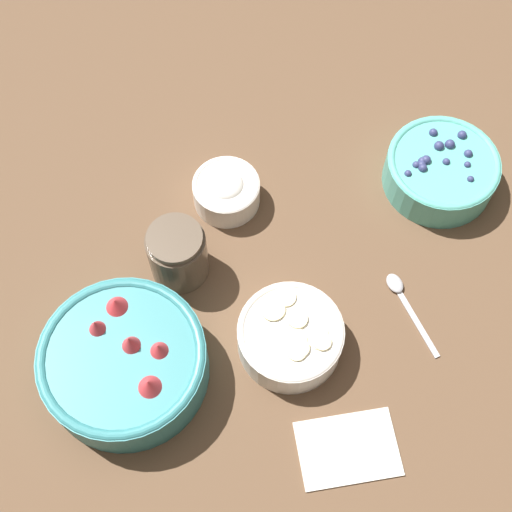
{
  "coord_description": "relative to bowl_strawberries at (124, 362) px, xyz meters",
  "views": [
    {
      "loc": [
        0.21,
        0.35,
        0.94
      ],
      "look_at": [
        0.06,
        -0.08,
        0.04
      ],
      "focal_mm": 50.0,
      "sensor_mm": 36.0,
      "label": 1
    }
  ],
  "objects": [
    {
      "name": "bowl_bananas",
      "position": [
        -0.22,
        0.03,
        -0.01
      ],
      "size": [
        0.14,
        0.14,
        0.06
      ],
      "color": "silver",
      "rests_on": "ground_plane"
    },
    {
      "name": "bowl_strawberries",
      "position": [
        0.0,
        0.0,
        0.0
      ],
      "size": [
        0.22,
        0.22,
        0.1
      ],
      "color": "teal",
      "rests_on": "ground_plane"
    },
    {
      "name": "napkin",
      "position": [
        -0.24,
        0.19,
        -0.04
      ],
      "size": [
        0.14,
        0.11,
        0.01
      ],
      "color": "silver",
      "rests_on": "ground_plane"
    },
    {
      "name": "jar_chocolate",
      "position": [
        -0.11,
        -0.13,
        -0.0
      ],
      "size": [
        0.08,
        0.08,
        0.1
      ],
      "color": "brown",
      "rests_on": "ground_plane"
    },
    {
      "name": "bowl_cream",
      "position": [
        -0.21,
        -0.22,
        -0.02
      ],
      "size": [
        0.1,
        0.1,
        0.06
      ],
      "color": "white",
      "rests_on": "ground_plane"
    },
    {
      "name": "ground_plane",
      "position": [
        -0.27,
        -0.01,
        -0.04
      ],
      "size": [
        4.0,
        4.0,
        0.0
      ],
      "primitive_type": "plane",
      "color": "brown"
    },
    {
      "name": "bowl_blueberries",
      "position": [
        -0.53,
        -0.15,
        -0.01
      ],
      "size": [
        0.17,
        0.17,
        0.07
      ],
      "color": "#56B7A8",
      "rests_on": "ground_plane"
    },
    {
      "name": "spoon",
      "position": [
        -0.4,
        0.02,
        -0.04
      ],
      "size": [
        0.03,
        0.14,
        0.01
      ],
      "color": "#B2B2B7",
      "rests_on": "ground_plane"
    }
  ]
}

